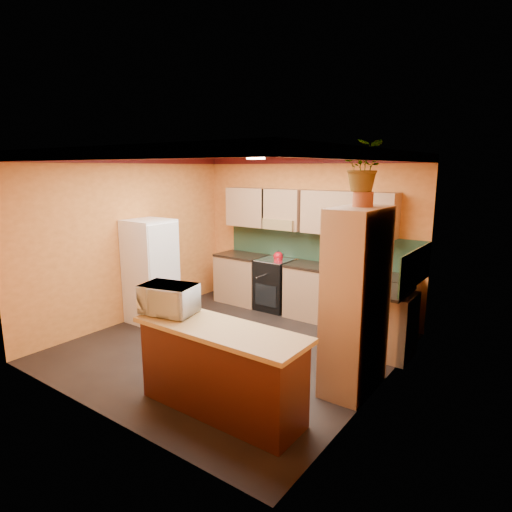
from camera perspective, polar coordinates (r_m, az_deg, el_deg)
The scene contains 15 objects.
room_shell at distance 5.93m, azimuth -1.67°, elevation 7.59°, with size 4.24×4.24×2.72m.
base_cabinets_back at distance 7.40m, azimuth 6.58°, elevation -4.65°, with size 3.65×0.60×0.88m, color #A48656.
countertop_back at distance 7.28m, azimuth 6.67°, elevation -1.18°, with size 3.65×0.62×0.04m, color black.
stove at distance 7.70m, azimuth 2.52°, elevation -3.81°, with size 0.58×0.58×0.91m, color black.
kettle at distance 7.48m, azimuth 2.98°, elevation 0.02°, with size 0.17×0.17×0.18m, color #AA0B15, non-canonical shape.
sink at distance 6.94m, azimuth 12.27°, elevation -1.71°, with size 0.48×0.40×0.03m, color silver.
base_cabinets_right at distance 6.13m, azimuth 16.53°, elevation -8.58°, with size 0.60×0.80×0.88m, color #A48656.
countertop_right at distance 5.99m, azimuth 16.78°, elevation -4.44°, with size 0.62×0.80×0.04m, color black.
fridge at distance 7.20m, azimuth -13.85°, elevation -2.00°, with size 0.68×0.66×1.70m, color white.
pantry at distance 4.93m, azimuth 13.20°, elevation -5.87°, with size 0.48×0.90×2.10m, color #A48656.
fern_pot at distance 4.77m, azimuth 14.07°, elevation 7.35°, with size 0.22×0.22×0.16m, color #964624.
fern at distance 4.76m, azimuth 14.28°, elevation 11.51°, with size 0.48×0.42×0.53m, color #A48656.
breakfast_bar at distance 4.60m, azimuth -4.75°, elevation -15.14°, with size 1.80×0.55×0.88m, color #44160F.
bar_top at distance 4.41m, azimuth -4.85°, elevation -9.74°, with size 1.90×0.65×0.05m, color tan.
microwave at distance 4.83m, azimuth -11.58°, elevation -5.63°, with size 0.59×0.40×0.33m, color white.
Camera 1 is at (3.61, -4.42, 2.51)m, focal length 30.00 mm.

